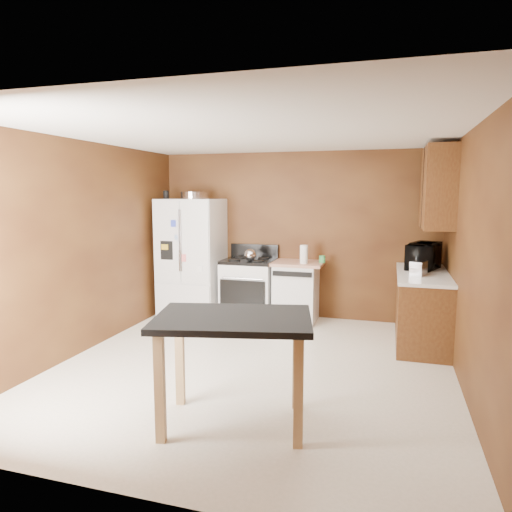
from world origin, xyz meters
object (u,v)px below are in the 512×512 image
at_px(refrigerator, 192,257).
at_px(dishwasher, 296,291).
at_px(roasting_pan, 194,195).
at_px(gas_range, 249,288).
at_px(toaster, 419,268).
at_px(green_canister, 322,259).
at_px(kettle, 250,255).
at_px(island, 233,333).
at_px(microwave, 423,257).
at_px(pen_cup, 166,195).
at_px(paper_towel, 304,254).

relative_size(refrigerator, dishwasher, 2.02).
distance_m(roasting_pan, gas_range, 1.64).
height_order(roasting_pan, toaster, roasting_pan).
bearing_deg(green_canister, kettle, -167.84).
distance_m(roasting_pan, green_canister, 2.17).
bearing_deg(roasting_pan, green_canister, 2.05).
bearing_deg(kettle, island, -75.32).
height_order(kettle, microwave, microwave).
height_order(refrigerator, island, refrigerator).
bearing_deg(dishwasher, microwave, -6.90).
distance_m(pen_cup, gas_range, 1.91).
xyz_separation_m(kettle, paper_towel, (0.78, 0.07, 0.03)).
xyz_separation_m(refrigerator, gas_range, (0.91, 0.06, -0.44)).
relative_size(roasting_pan, island, 0.31).
distance_m(refrigerator, dishwasher, 1.69).
height_order(paper_towel, green_canister, paper_towel).
distance_m(toaster, microwave, 0.52).
relative_size(roasting_pan, dishwasher, 0.48).
bearing_deg(island, paper_towel, 89.85).
height_order(paper_towel, dishwasher, paper_towel).
relative_size(roasting_pan, kettle, 2.41).
xyz_separation_m(roasting_pan, green_canister, (1.96, 0.07, -0.91)).
relative_size(pen_cup, kettle, 0.70).
xyz_separation_m(pen_cup, toaster, (3.67, -0.58, -0.88)).
xyz_separation_m(microwave, island, (-1.61, -2.93, -0.28)).
bearing_deg(dishwasher, paper_towel, -41.73).
relative_size(dishwasher, island, 0.64).
distance_m(green_canister, island, 3.20).
distance_m(pen_cup, island, 3.85).
bearing_deg(kettle, roasting_pan, 170.87).
relative_size(roasting_pan, microwave, 0.76).
relative_size(paper_towel, microwave, 0.46).
relative_size(toaster, gas_range, 0.21).
bearing_deg(toaster, paper_towel, 179.03).
height_order(roasting_pan, paper_towel, roasting_pan).
relative_size(kettle, microwave, 0.32).
xyz_separation_m(microwave, gas_range, (-2.45, 0.18, -0.59)).
height_order(roasting_pan, microwave, roasting_pan).
bearing_deg(green_canister, dishwasher, -174.21).
relative_size(pen_cup, paper_towel, 0.48).
distance_m(roasting_pan, pen_cup, 0.44).
xyz_separation_m(green_canister, gas_range, (-1.09, -0.06, -0.48)).
xyz_separation_m(kettle, microwave, (2.38, -0.03, 0.07)).
relative_size(green_canister, microwave, 0.18).
xyz_separation_m(gas_range, dishwasher, (0.72, 0.02, -0.01)).
relative_size(paper_towel, toaster, 1.11).
height_order(gas_range, island, gas_range).
relative_size(paper_towel, dishwasher, 0.29).
distance_m(roasting_pan, microwave, 3.42).
height_order(toaster, refrigerator, refrigerator).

